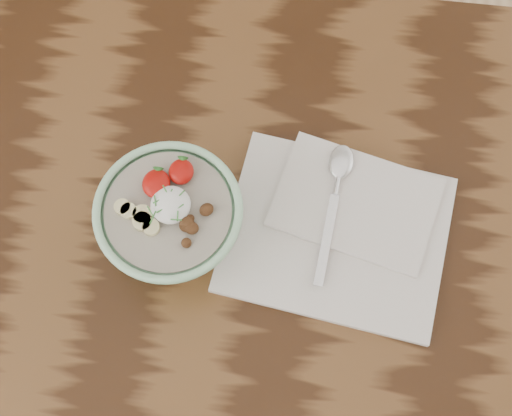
% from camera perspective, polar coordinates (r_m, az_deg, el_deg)
% --- Properties ---
extents(table, '(1.60, 0.90, 0.75)m').
position_cam_1_polar(table, '(1.05, -9.32, -5.14)').
color(table, black).
rests_on(table, ground).
extents(breakfast_bowl, '(0.18, 0.18, 0.12)m').
position_cam_1_polar(breakfast_bowl, '(0.90, -6.80, -0.96)').
color(breakfast_bowl, '#A1D9AC').
rests_on(breakfast_bowl, table).
extents(napkin, '(0.32, 0.28, 0.02)m').
position_cam_1_polar(napkin, '(0.96, 6.76, -1.56)').
color(napkin, silver).
rests_on(napkin, table).
extents(spoon, '(0.04, 0.20, 0.01)m').
position_cam_1_polar(spoon, '(0.96, 6.56, 2.18)').
color(spoon, silver).
rests_on(spoon, napkin).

